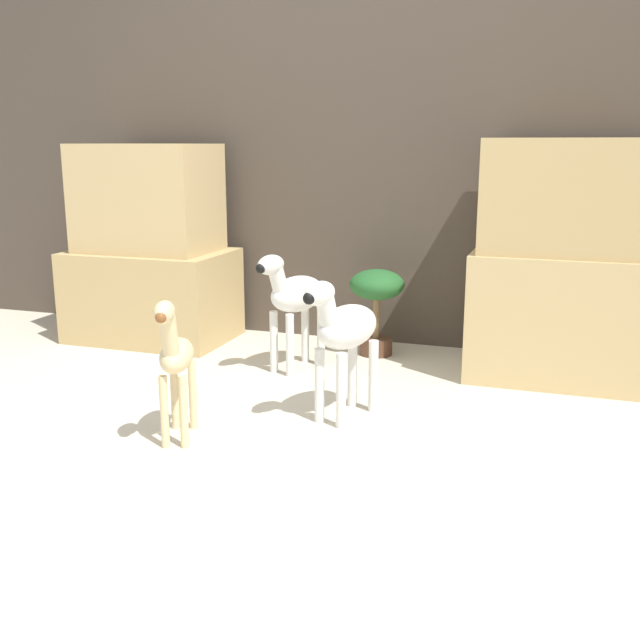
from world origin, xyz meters
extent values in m
plane|color=beige|center=(0.00, 0.00, 0.00)|extent=(14.00, 14.00, 0.00)
cube|color=#473D33|center=(0.00, 1.72, 1.10)|extent=(6.40, 0.08, 2.20)
cube|color=tan|center=(-1.12, 1.32, 0.25)|extent=(0.88, 0.58, 0.51)
cube|color=tan|center=(-1.12, 1.32, 0.80)|extent=(0.73, 0.48, 0.58)
cube|color=tan|center=(1.12, 1.32, 0.30)|extent=(0.88, 0.58, 0.60)
cube|color=tan|center=(1.12, 1.32, 0.86)|extent=(0.81, 0.53, 0.52)
cylinder|color=silver|center=(0.31, 0.34, 0.15)|extent=(0.04, 0.04, 0.30)
cylinder|color=silver|center=(0.21, 0.38, 0.15)|extent=(0.04, 0.04, 0.30)
cylinder|color=silver|center=(0.38, 0.57, 0.15)|extent=(0.04, 0.04, 0.30)
cylinder|color=silver|center=(0.28, 0.60, 0.15)|extent=(0.04, 0.04, 0.30)
ellipsoid|color=silver|center=(0.29, 0.47, 0.38)|extent=(0.27, 0.37, 0.17)
cylinder|color=silver|center=(0.25, 0.34, 0.48)|extent=(0.11, 0.13, 0.16)
ellipsoid|color=silver|center=(0.23, 0.29, 0.54)|extent=(0.13, 0.18, 0.09)
sphere|color=black|center=(0.21, 0.23, 0.54)|extent=(0.05, 0.05, 0.05)
cube|color=black|center=(0.25, 0.34, 0.49)|extent=(0.04, 0.07, 0.13)
cylinder|color=silver|center=(-0.12, 0.91, 0.15)|extent=(0.04, 0.04, 0.30)
cylinder|color=silver|center=(-0.22, 0.94, 0.15)|extent=(0.04, 0.04, 0.30)
cylinder|color=silver|center=(-0.04, 1.12, 0.15)|extent=(0.04, 0.04, 0.30)
cylinder|color=silver|center=(-0.14, 1.16, 0.15)|extent=(0.04, 0.04, 0.30)
ellipsoid|color=silver|center=(-0.13, 1.03, 0.38)|extent=(0.28, 0.37, 0.17)
cylinder|color=silver|center=(-0.18, 0.90, 0.48)|extent=(0.11, 0.13, 0.16)
ellipsoid|color=silver|center=(-0.20, 0.86, 0.54)|extent=(0.14, 0.18, 0.09)
sphere|color=black|center=(-0.22, 0.80, 0.54)|extent=(0.05, 0.05, 0.05)
cube|color=black|center=(-0.18, 0.90, 0.49)|extent=(0.04, 0.07, 0.13)
cylinder|color=beige|center=(-0.18, -0.03, 0.14)|extent=(0.03, 0.03, 0.28)
cylinder|color=beige|center=(-0.25, -0.05, 0.14)|extent=(0.03, 0.03, 0.28)
cylinder|color=beige|center=(-0.24, 0.15, 0.14)|extent=(0.03, 0.03, 0.28)
cylinder|color=beige|center=(-0.31, 0.13, 0.14)|extent=(0.03, 0.03, 0.28)
ellipsoid|color=beige|center=(-0.24, 0.05, 0.33)|extent=(0.20, 0.30, 0.12)
cylinder|color=beige|center=(-0.21, -0.06, 0.44)|extent=(0.09, 0.13, 0.20)
ellipsoid|color=beige|center=(-0.19, -0.12, 0.53)|extent=(0.11, 0.15, 0.08)
sphere|color=brown|center=(-0.17, -0.17, 0.52)|extent=(0.04, 0.04, 0.04)
cylinder|color=#513323|center=(0.17, 1.41, 0.05)|extent=(0.17, 0.17, 0.09)
cylinder|color=brown|center=(0.17, 1.41, 0.19)|extent=(0.04, 0.04, 0.21)
ellipsoid|color=#235B28|center=(0.17, 1.41, 0.38)|extent=(0.29, 0.29, 0.16)
camera|label=1|loc=(1.12, -2.31, 1.10)|focal=42.00mm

